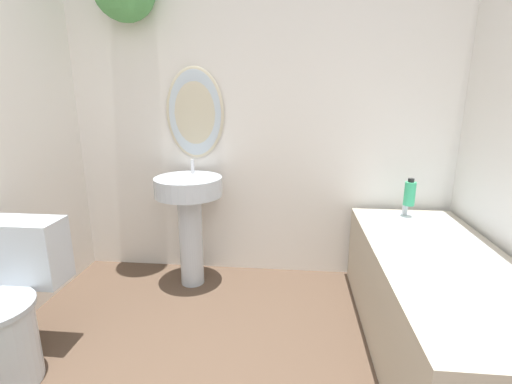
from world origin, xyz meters
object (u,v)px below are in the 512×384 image
at_px(toilet, 6,312).
at_px(shampoo_bottle, 410,193).
at_px(bathtub, 439,303).
at_px(pedestal_sink, 189,208).

bearing_deg(toilet, shampoo_bottle, 25.61).
distance_m(toilet, bathtub, 2.14).
relative_size(pedestal_sink, shampoo_bottle, 4.85).
bearing_deg(pedestal_sink, toilet, -124.03).
bearing_deg(toilet, bathtub, 9.62).
distance_m(pedestal_sink, shampoo_bottle, 1.48).
height_order(toilet, shampoo_bottle, shampoo_bottle).
xyz_separation_m(pedestal_sink, shampoo_bottle, (1.47, 0.06, 0.13)).
bearing_deg(shampoo_bottle, bathtub, -90.22).
xyz_separation_m(toilet, pedestal_sink, (0.64, 0.95, 0.24)).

